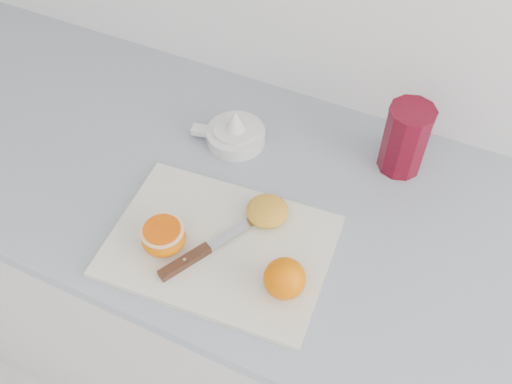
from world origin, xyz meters
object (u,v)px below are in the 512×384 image
Objects in this scene: cutting_board at (220,246)px; red_tumbler at (405,141)px; half_orange at (163,237)px; citrus_juicer at (235,133)px; counter at (292,322)px.

red_tumbler reaches higher than cutting_board.
cutting_board is at bearing 26.86° from half_orange.
citrus_juicer is at bearing -166.13° from red_tumbler.
citrus_juicer reaches higher than cutting_board.
cutting_board is at bearing -124.68° from red_tumbler.
citrus_juicer is (-0.01, 0.29, -0.01)m from half_orange.
citrus_juicer reaches higher than counter.
citrus_juicer is at bearing 151.79° from counter.
citrus_juicer is at bearing 110.96° from cutting_board.
half_orange is 0.48m from red_tumbler.
half_orange reaches higher than cutting_board.
cutting_board is at bearing -69.04° from citrus_juicer.
counter is 30.61× the size of half_orange.
red_tumbler is at bearing 55.32° from cutting_board.
red_tumbler is (0.13, 0.18, 0.51)m from counter.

